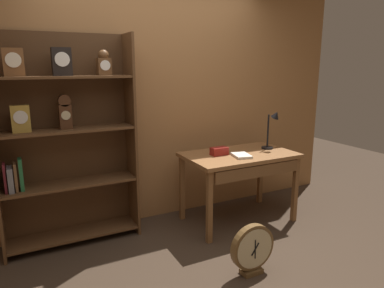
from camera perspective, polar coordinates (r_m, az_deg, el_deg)
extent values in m
plane|color=#3D2D21|center=(3.08, 4.14, -20.65)|extent=(10.00, 10.00, 0.00)
cube|color=#9E6B3D|center=(3.81, -6.24, 6.77)|extent=(4.80, 0.05, 2.60)
cube|color=brown|center=(3.54, -9.93, 1.19)|extent=(0.03, 0.33, 1.99)
cube|color=#4B2F1A|center=(3.57, -20.06, 0.70)|extent=(1.24, 0.01, 1.99)
cube|color=brown|center=(3.71, -18.62, -13.73)|extent=(1.19, 0.32, 0.02)
cube|color=brown|center=(3.52, -19.22, -6.14)|extent=(1.19, 0.32, 0.02)
cube|color=brown|center=(3.39, -19.86, 2.17)|extent=(1.19, 0.32, 0.02)
cube|color=brown|center=(3.34, -20.49, 10.23)|extent=(1.19, 0.32, 0.02)
cube|color=brown|center=(3.29, -27.21, 11.81)|extent=(0.16, 0.09, 0.23)
cylinder|color=silver|center=(3.24, -27.23, 12.14)|extent=(0.12, 0.01, 0.12)
cube|color=#B28C38|center=(3.34, -26.25, 3.71)|extent=(0.15, 0.07, 0.24)
cylinder|color=silver|center=(3.30, -26.27, 3.94)|extent=(0.11, 0.01, 0.11)
cube|color=black|center=(3.32, -20.57, 12.51)|extent=(0.16, 0.10, 0.24)
cylinder|color=white|center=(3.27, -20.48, 12.86)|extent=(0.12, 0.01, 0.12)
cube|color=#472816|center=(3.38, -20.04, 4.23)|extent=(0.11, 0.09, 0.22)
cylinder|color=#472816|center=(3.37, -20.24, 6.73)|extent=(0.11, 0.09, 0.11)
cylinder|color=#C6B78C|center=(3.33, -19.96, 4.43)|extent=(0.08, 0.01, 0.08)
cube|color=brown|center=(3.39, -14.21, 12.17)|extent=(0.12, 0.10, 0.16)
sphere|color=brown|center=(3.39, -14.31, 13.94)|extent=(0.10, 0.10, 0.10)
cylinder|color=white|center=(3.34, -14.01, 12.40)|extent=(0.09, 0.01, 0.09)
cube|color=maroon|center=(3.44, -28.30, -4.93)|extent=(0.02, 0.12, 0.26)
cube|color=slate|center=(3.45, -27.58, -5.19)|extent=(0.04, 0.16, 0.22)
cube|color=brown|center=(3.45, -26.90, -4.79)|extent=(0.02, 0.14, 0.25)
cube|color=#236638|center=(3.44, -26.20, -4.48)|extent=(0.03, 0.12, 0.29)
cube|color=brown|center=(3.78, 7.74, -1.81)|extent=(1.18, 0.71, 0.04)
cube|color=brown|center=(3.39, 2.86, -10.35)|extent=(0.05, 0.05, 0.73)
cube|color=brown|center=(4.01, 16.52, -7.16)|extent=(0.05, 0.05, 0.73)
cube|color=brown|center=(3.89, -1.65, -7.22)|extent=(0.05, 0.05, 0.73)
cube|color=brown|center=(4.44, 11.13, -4.91)|extent=(0.05, 0.05, 0.73)
cube|color=brown|center=(3.55, 10.78, -4.41)|extent=(1.01, 0.03, 0.12)
cylinder|color=black|center=(4.05, 12.21, -0.60)|extent=(0.13, 0.13, 0.02)
cylinder|color=black|center=(4.01, 12.34, 2.12)|extent=(0.02, 0.02, 0.37)
cone|color=black|center=(3.98, 13.59, 4.68)|extent=(0.12, 0.13, 0.11)
cube|color=maroon|center=(3.68, 4.48, -1.17)|extent=(0.18, 0.10, 0.08)
cube|color=silver|center=(3.64, 8.12, -1.88)|extent=(0.20, 0.25, 0.02)
cube|color=brown|center=(3.13, 9.69, -19.80)|extent=(0.18, 0.11, 0.04)
cylinder|color=brown|center=(3.02, 9.85, -16.31)|extent=(0.40, 0.06, 0.40)
cylinder|color=#C6B78C|center=(2.99, 10.26, -16.57)|extent=(0.34, 0.01, 0.34)
cube|color=black|center=(2.99, 10.31, -16.60)|extent=(0.08, 0.01, 0.10)
cube|color=black|center=(2.99, 10.32, -16.61)|extent=(0.01, 0.01, 0.17)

